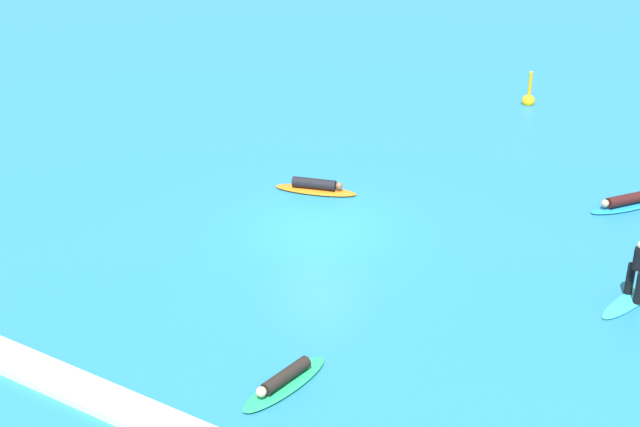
{
  "coord_description": "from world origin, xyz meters",
  "views": [
    {
      "loc": [
        12.22,
        -20.28,
        12.51
      ],
      "look_at": [
        0.0,
        0.0,
        0.5
      ],
      "focal_mm": 52.62,
      "sensor_mm": 36.0,
      "label": 1
    }
  ],
  "objects": [
    {
      "name": "ground_plane",
      "position": [
        0.0,
        0.0,
        0.0
      ],
      "size": [
        120.0,
        120.0,
        0.0
      ],
      "primitive_type": "plane",
      "color": "teal",
      "rests_on": "ground"
    },
    {
      "name": "surfer_on_teal_board",
      "position": [
        8.64,
        0.77,
        0.45
      ],
      "size": [
        1.23,
        2.69,
        2.03
      ],
      "rotation": [
        0.0,
        0.0,
        1.3
      ],
      "color": "#33C6CC",
      "rests_on": "ground_plane"
    },
    {
      "name": "surfer_on_blue_board",
      "position": [
        7.14,
        5.96,
        0.16
      ],
      "size": [
        2.07,
        2.49,
        0.42
      ],
      "rotation": [
        0.0,
        0.0,
        4.08
      ],
      "color": "#1E8CD1",
      "rests_on": "ground_plane"
    },
    {
      "name": "surfer_on_green_board",
      "position": [
        3.1,
        -6.64,
        0.13
      ],
      "size": [
        1.05,
        2.61,
        0.4
      ],
      "rotation": [
        0.0,
        0.0,
        4.56
      ],
      "color": "#23B266",
      "rests_on": "ground_plane"
    },
    {
      "name": "surfer_on_orange_board",
      "position": [
        -1.39,
        2.06,
        0.15
      ],
      "size": [
        2.65,
        1.38,
        0.43
      ],
      "rotation": [
        0.0,
        0.0,
        0.3
      ],
      "color": "orange",
      "rests_on": "ground_plane"
    },
    {
      "name": "marker_buoy",
      "position": [
        1.54,
        12.92,
        0.2
      ],
      "size": [
        0.5,
        0.5,
        1.42
      ],
      "color": "yellow",
      "rests_on": "ground_plane"
    },
    {
      "name": "wave_crest",
      "position": [
        0.0,
        -9.08,
        0.09
      ],
      "size": [
        22.45,
        0.9,
        0.18
      ],
      "primitive_type": "cube",
      "color": "white",
      "rests_on": "ground_plane"
    }
  ]
}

